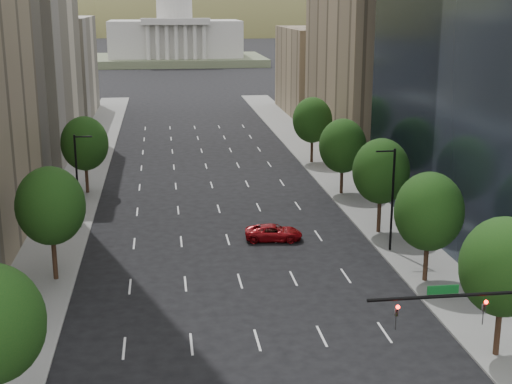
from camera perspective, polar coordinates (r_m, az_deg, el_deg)
name	(u,v)px	position (r m, az deg, el deg)	size (l,w,h in m)	color
sidewalk_left	(51,246)	(65.26, -15.98, -4.17)	(6.00, 200.00, 0.15)	slate
sidewalk_right	(394,232)	(67.84, 10.90, -3.12)	(6.00, 200.00, 0.15)	slate
midrise_cream_left	(15,26)	(105.94, -18.60, 12.40)	(14.00, 30.00, 35.00)	beige
filler_left	(53,67)	(138.96, -15.82, 9.51)	(14.00, 26.00, 18.00)	beige
parking_tan_right	(375,43)	(105.76, 9.42, 11.60)	(14.00, 30.00, 30.00)	#8C7759
filler_right	(323,71)	(138.11, 5.31, 9.56)	(14.00, 26.00, 16.00)	#8C7759
tree_right_1	(504,267)	(44.53, 19.08, -5.65)	(5.20, 5.20, 8.75)	#382316
tree_right_2	(429,212)	(54.97, 13.59, -1.52)	(5.20, 5.20, 8.61)	#382316
tree_right_3	(381,171)	(65.84, 9.91, 1.64)	(5.20, 5.20, 8.89)	#382316
tree_right_4	(343,146)	(79.08, 6.90, 3.65)	(5.20, 5.20, 8.46)	#382316
tree_right_5	(312,120)	(94.36, 4.50, 5.72)	(5.20, 5.20, 8.75)	#382316
tree_left_1	(51,206)	(55.75, -16.01, -1.07)	(5.20, 5.20, 8.97)	#382316
tree_left_2	(85,144)	(80.95, -13.46, 3.77)	(5.20, 5.20, 8.68)	#382316
streetlight_rn	(392,197)	(61.32, 10.74, -0.40)	(1.70, 0.20, 9.00)	black
streetlight_ln	(78,179)	(68.43, -13.98, 1.02)	(1.70, 0.20, 9.00)	black
traffic_signal	(493,324)	(38.31, 18.28, -9.91)	(9.12, 0.40, 7.38)	black
capitol	(175,38)	(251.15, -6.44, 12.05)	(60.00, 40.00, 35.20)	#596647
foothills	(209,74)	(604.66, -3.78, 9.34)	(720.00, 413.00, 263.00)	olive
car_red_far	(274,233)	(64.36, 1.41, -3.24)	(2.36, 5.13, 1.43)	maroon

